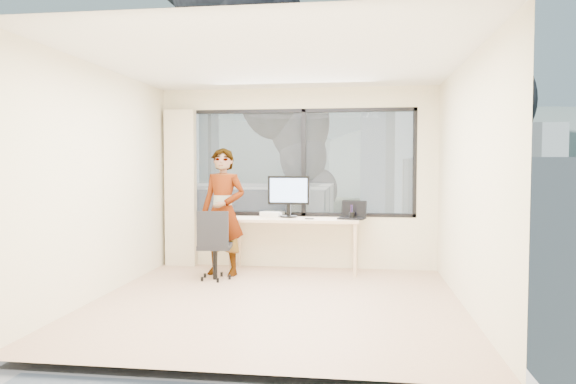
% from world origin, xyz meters
% --- Properties ---
extents(floor, '(4.00, 4.00, 0.01)m').
position_xyz_m(floor, '(0.00, 0.00, 0.00)').
color(floor, tan).
rests_on(floor, ground).
extents(ceiling, '(4.00, 4.00, 0.01)m').
position_xyz_m(ceiling, '(0.00, 0.00, 2.60)').
color(ceiling, white).
rests_on(ceiling, ground).
extents(wall_front, '(4.00, 0.01, 2.60)m').
position_xyz_m(wall_front, '(0.00, -2.00, 1.30)').
color(wall_front, beige).
rests_on(wall_front, ground).
extents(wall_left, '(0.01, 4.00, 2.60)m').
position_xyz_m(wall_left, '(-2.00, 0.00, 1.30)').
color(wall_left, beige).
rests_on(wall_left, ground).
extents(wall_right, '(0.01, 4.00, 2.60)m').
position_xyz_m(wall_right, '(2.00, 0.00, 1.30)').
color(wall_right, beige).
rests_on(wall_right, ground).
extents(window_wall, '(3.30, 0.16, 1.55)m').
position_xyz_m(window_wall, '(0.05, 2.00, 1.52)').
color(window_wall, black).
rests_on(window_wall, ground).
extents(curtain, '(0.45, 0.14, 2.30)m').
position_xyz_m(curtain, '(-1.72, 1.88, 1.15)').
color(curtain, beige).
rests_on(curtain, floor).
extents(desk, '(1.80, 0.60, 0.75)m').
position_xyz_m(desk, '(0.00, 1.66, 0.38)').
color(desk, '#CBB088').
rests_on(desk, floor).
extents(chair, '(0.53, 0.53, 0.93)m').
position_xyz_m(chair, '(-0.96, 1.00, 0.46)').
color(chair, black).
rests_on(chair, floor).
extents(person, '(0.70, 0.53, 1.72)m').
position_xyz_m(person, '(-0.93, 1.31, 0.86)').
color(person, '#2D2D33').
rests_on(person, floor).
extents(monitor, '(0.60, 0.15, 0.60)m').
position_xyz_m(monitor, '(-0.09, 1.78, 1.05)').
color(monitor, black).
rests_on(monitor, desk).
extents(game_console, '(0.35, 0.31, 0.07)m').
position_xyz_m(game_console, '(-0.34, 1.88, 0.79)').
color(game_console, white).
rests_on(game_console, desk).
extents(laptop, '(0.43, 0.45, 0.23)m').
position_xyz_m(laptop, '(0.80, 1.64, 0.86)').
color(laptop, black).
rests_on(laptop, desk).
extents(cellphone, '(0.12, 0.07, 0.01)m').
position_xyz_m(cellphone, '(0.22, 1.55, 0.76)').
color(cellphone, black).
rests_on(cellphone, desk).
extents(pen_cup, '(0.09, 0.09, 0.09)m').
position_xyz_m(pen_cup, '(0.80, 1.65, 0.80)').
color(pen_cup, black).
rests_on(pen_cup, desk).
extents(handbag, '(0.26, 0.14, 0.20)m').
position_xyz_m(handbag, '(0.80, 1.86, 0.85)').
color(handbag, '#0B443A').
rests_on(handbag, desk).
extents(exterior_ground, '(400.00, 400.00, 0.04)m').
position_xyz_m(exterior_ground, '(0.00, 120.00, -14.00)').
color(exterior_ground, '#515B3D').
rests_on(exterior_ground, ground).
extents(near_bldg_a, '(16.00, 12.00, 14.00)m').
position_xyz_m(near_bldg_a, '(-9.00, 30.00, -7.00)').
color(near_bldg_a, beige).
rests_on(near_bldg_a, exterior_ground).
extents(near_bldg_b, '(14.00, 13.00, 16.00)m').
position_xyz_m(near_bldg_b, '(12.00, 38.00, -6.00)').
color(near_bldg_b, white).
rests_on(near_bldg_b, exterior_ground).
extents(far_tower_a, '(14.00, 14.00, 28.00)m').
position_xyz_m(far_tower_a, '(-35.00, 95.00, 0.00)').
color(far_tower_a, silver).
rests_on(far_tower_a, exterior_ground).
extents(far_tower_b, '(13.00, 13.00, 30.00)m').
position_xyz_m(far_tower_b, '(8.00, 120.00, 1.00)').
color(far_tower_b, silver).
rests_on(far_tower_b, exterior_ground).
extents(far_tower_c, '(15.00, 15.00, 26.00)m').
position_xyz_m(far_tower_c, '(45.00, 140.00, -1.00)').
color(far_tower_c, silver).
rests_on(far_tower_c, exterior_ground).
extents(far_tower_d, '(16.00, 14.00, 22.00)m').
position_xyz_m(far_tower_d, '(-60.00, 150.00, -3.00)').
color(far_tower_d, silver).
rests_on(far_tower_d, exterior_ground).
extents(hill_a, '(288.00, 216.00, 90.00)m').
position_xyz_m(hill_a, '(-120.00, 320.00, -14.00)').
color(hill_a, slate).
rests_on(hill_a, exterior_ground).
extents(hill_b, '(300.00, 220.00, 96.00)m').
position_xyz_m(hill_b, '(100.00, 320.00, -14.00)').
color(hill_b, slate).
rests_on(hill_b, exterior_ground).
extents(tree_a, '(7.00, 7.00, 8.00)m').
position_xyz_m(tree_a, '(-16.00, 22.00, -10.00)').
color(tree_a, '#1D541C').
rests_on(tree_a, exterior_ground).
extents(smoke_plume_a, '(40.00, 24.00, 90.00)m').
position_xyz_m(smoke_plume_a, '(-10.00, 150.00, 39.00)').
color(smoke_plume_a, black).
rests_on(smoke_plume_a, exterior_ground).
extents(smoke_plume_b, '(30.00, 18.00, 70.00)m').
position_xyz_m(smoke_plume_b, '(55.00, 170.00, 27.00)').
color(smoke_plume_b, black).
rests_on(smoke_plume_b, exterior_ground).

